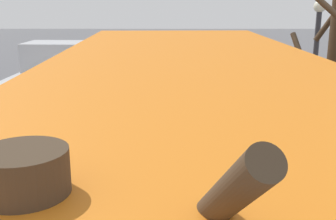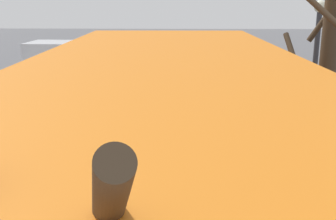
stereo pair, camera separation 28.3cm
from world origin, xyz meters
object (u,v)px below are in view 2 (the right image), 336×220
(hand_dolly_boxes, at_px, (157,113))
(pedestrian_black_side, at_px, (211,77))
(cargo_van_parked_right, at_px, (43,99))
(street_lamp, at_px, (315,66))
(pedestrian_pink_side, at_px, (177,95))
(shopping_cart_vendor, at_px, (177,121))
(bare_tree_near, at_px, (321,121))

(hand_dolly_boxes, distance_m, pedestrian_black_side, 2.35)
(cargo_van_parked_right, relative_size, street_lamp, 1.40)
(pedestrian_pink_side, relative_size, pedestrian_black_side, 1.00)
(pedestrian_pink_side, distance_m, pedestrian_black_side, 2.73)
(street_lamp, bearing_deg, hand_dolly_boxes, -19.04)
(shopping_cart_vendor, height_order, bare_tree_near, bare_tree_near)
(hand_dolly_boxes, relative_size, street_lamp, 0.38)
(shopping_cart_vendor, height_order, pedestrian_black_side, pedestrian_black_side)
(pedestrian_pink_side, distance_m, bare_tree_near, 4.76)
(pedestrian_pink_side, bearing_deg, shopping_cart_vendor, -89.24)
(pedestrian_pink_side, bearing_deg, bare_tree_near, 116.90)
(pedestrian_pink_side, height_order, pedestrian_black_side, same)
(cargo_van_parked_right, height_order, bare_tree_near, bare_tree_near)
(pedestrian_black_side, height_order, bare_tree_near, bare_tree_near)
(shopping_cart_vendor, distance_m, hand_dolly_boxes, 0.62)
(pedestrian_black_side, bearing_deg, pedestrian_pink_side, 68.30)
(shopping_cart_vendor, xyz_separation_m, pedestrian_pink_side, (-0.01, 1.09, 1.02))
(hand_dolly_boxes, height_order, bare_tree_near, bare_tree_near)
(cargo_van_parked_right, height_order, shopping_cart_vendor, cargo_van_parked_right)
(pedestrian_black_side, bearing_deg, street_lamp, 127.30)
(hand_dolly_boxes, height_order, street_lamp, street_lamp)
(cargo_van_parked_right, relative_size, shopping_cart_vendor, 5.19)
(shopping_cart_vendor, relative_size, hand_dolly_boxes, 0.70)
(street_lamp, bearing_deg, shopping_cart_vendor, -24.03)
(hand_dolly_boxes, distance_m, pedestrian_pink_side, 1.32)
(shopping_cart_vendor, height_order, hand_dolly_boxes, hand_dolly_boxes)
(pedestrian_black_side, distance_m, bare_tree_near, 6.88)
(hand_dolly_boxes, bearing_deg, pedestrian_pink_side, 120.36)
(pedestrian_black_side, bearing_deg, hand_dolly_boxes, 45.51)
(bare_tree_near, relative_size, street_lamp, 1.10)
(shopping_cart_vendor, height_order, pedestrian_pink_side, pedestrian_pink_side)
(hand_dolly_boxes, relative_size, pedestrian_black_side, 0.69)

